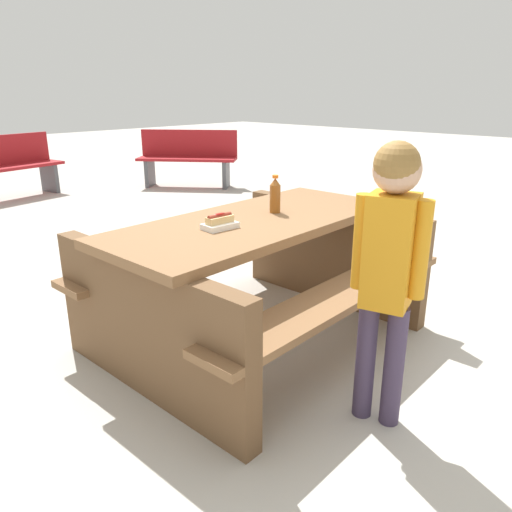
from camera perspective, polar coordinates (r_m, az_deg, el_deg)
The scene contains 7 objects.
ground_plane at distance 3.06m, azimuth -0.00°, elevation -9.35°, with size 30.00×30.00×0.00m, color #B7B2A8.
picnic_table at distance 2.88m, azimuth -0.00°, elevation -1.51°, with size 1.83×1.43×0.75m.
soda_bottle at distance 2.91m, azimuth 2.22°, elevation 7.01°, with size 0.06×0.06×0.22m.
hotdog_tray at distance 2.58m, azimuth -4.20°, elevation 3.85°, with size 0.19×0.12×0.08m.
child_in_coat at distance 2.10m, azimuth 15.16°, elevation 0.37°, with size 0.22×0.30×1.26m.
park_bench_near at distance 7.81m, azimuth -7.87°, elevation 11.26°, with size 1.23×1.44×0.85m.
park_bench_mid at distance 7.64m, azimuth -26.99°, elevation 9.27°, with size 1.55×0.64×0.85m.
Camera 1 is at (1.97, 1.85, 1.44)m, focal length 34.63 mm.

